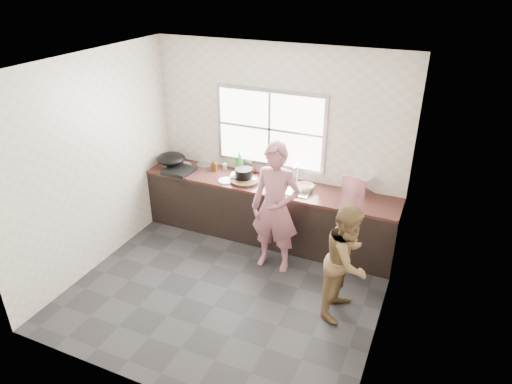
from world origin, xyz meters
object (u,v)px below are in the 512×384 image
at_px(glass_jar, 225,167).
at_px(bowl_held, 298,190).
at_px(plate_food, 226,181).
at_px(bowl_crabs, 305,188).
at_px(dish_rack, 359,184).
at_px(wok, 171,159).
at_px(pot_lid_right, 205,164).
at_px(bottle_green, 240,161).
at_px(pot_lid_left, 183,165).
at_px(burner, 179,171).
at_px(woman, 275,212).
at_px(bottle_brown_tall, 214,165).
at_px(person_side, 347,261).
at_px(bottle_brown_short, 251,168).
at_px(black_pot, 244,175).
at_px(cutting_board, 245,181).
at_px(bowl_mince, 239,176).

bearing_deg(glass_jar, bowl_held, -12.33).
xyz_separation_m(bowl_held, plate_food, (-1.02, -0.09, -0.02)).
height_order(bowl_crabs, dish_rack, dish_rack).
xyz_separation_m(bowl_held, dish_rack, (0.73, 0.29, 0.10)).
bearing_deg(dish_rack, wok, -154.21).
bearing_deg(plate_food, bowl_crabs, 9.45).
height_order(glass_jar, pot_lid_right, glass_jar).
xyz_separation_m(bottle_green, pot_lid_left, (-0.87, -0.15, -0.16)).
relative_size(burner, pot_lid_right, 1.53).
bearing_deg(pot_lid_right, woman, -29.56).
distance_m(dish_rack, pot_lid_right, 2.31).
relative_size(bottle_brown_tall, pot_lid_left, 0.65).
bearing_deg(bowl_crabs, person_side, -52.27).
xyz_separation_m(woman, pot_lid_left, (-1.76, 0.68, 0.07)).
bearing_deg(woman, wok, 162.37).
bearing_deg(plate_food, pot_lid_left, 164.43).
height_order(wok, pot_lid_right, wok).
height_order(bottle_brown_short, wok, wok).
xyz_separation_m(wok, pot_lid_left, (0.12, 0.13, -0.13)).
relative_size(bottle_brown_tall, burner, 0.43).
bearing_deg(burner, pot_lid_right, 62.20).
bearing_deg(bottle_brown_short, burner, -157.80).
bearing_deg(plate_food, dish_rack, 12.52).
bearing_deg(wok, dish_rack, 5.85).
bearing_deg(black_pot, bowl_crabs, 3.39).
bearing_deg(pot_lid_right, plate_food, -35.00).
height_order(bottle_green, bottle_brown_tall, bottle_green).
distance_m(burner, pot_lid_left, 0.26).
bearing_deg(wok, black_pot, 0.91).
xyz_separation_m(plate_food, dish_rack, (1.75, 0.39, 0.12)).
height_order(bowl_crabs, black_pot, black_pot).
distance_m(woman, bottle_brown_short, 1.10).
bearing_deg(burner, black_pot, 7.84).
bearing_deg(burner, bowl_crabs, 5.74).
bearing_deg(pot_lid_right, bowl_crabs, -7.23).
relative_size(bowl_crabs, dish_rack, 0.56).
bearing_deg(wok, cutting_board, -0.99).
distance_m(cutting_board, bottle_brown_short, 0.31).
bearing_deg(black_pot, cutting_board, -46.80).
bearing_deg(cutting_board, pot_lid_right, 159.51).
xyz_separation_m(bottle_green, bottle_brown_short, (0.18, 0.00, -0.09)).
xyz_separation_m(woman, bottle_brown_short, (-0.71, 0.83, 0.14)).
xyz_separation_m(bottle_brown_short, wok, (-1.17, -0.28, 0.06)).
bearing_deg(pot_lid_left, glass_jar, 11.01).
distance_m(cutting_board, pot_lid_right, 0.86).
height_order(woman, bowl_held, woman).
distance_m(woman, bowl_mince, 1.00).
relative_size(person_side, burner, 3.51).
distance_m(woman, wok, 1.97).
distance_m(black_pot, wok, 1.18).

